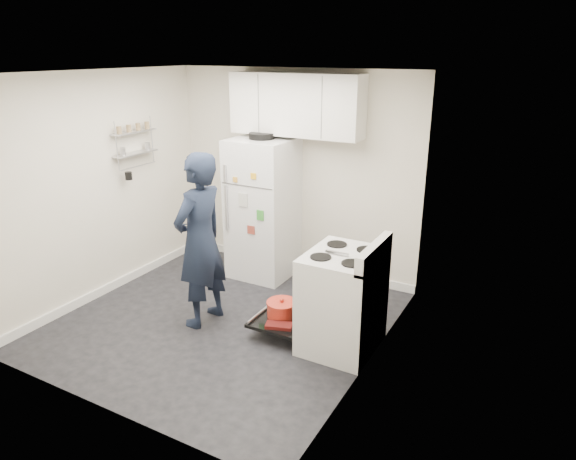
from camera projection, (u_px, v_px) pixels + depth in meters
The scene contains 7 objects.
room at pixel (217, 210), 5.03m from camera, with size 3.21×3.21×2.51m.
electric_range at pixel (341, 302), 4.80m from camera, with size 0.66×0.76×1.10m.
open_oven_door at pixel (284, 313), 5.15m from camera, with size 0.55×0.70×0.23m.
refrigerator at pixel (263, 208), 6.26m from camera, with size 0.72×0.74×1.78m.
upper_cabinets at pixel (296, 105), 5.84m from camera, with size 1.60×0.33×0.70m, color silver.
wall_shelf_rack at pixel (134, 143), 5.93m from camera, with size 0.14×0.60×0.61m.
person at pixel (200, 241), 5.10m from camera, with size 0.65×0.43×1.79m, color black.
Camera 1 is at (2.89, -3.86, 2.70)m, focal length 32.00 mm.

